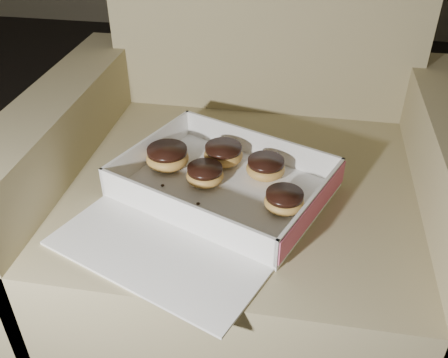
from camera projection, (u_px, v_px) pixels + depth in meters
armchair at (247, 205)px, 1.12m from camera, size 0.90×0.76×0.94m
bakery_box at (214, 196)px, 0.91m from camera, size 0.50×0.53×0.06m
donut_a at (284, 201)px, 0.88m from camera, size 0.07×0.07×0.04m
donut_b at (205, 174)px, 0.95m from camera, size 0.07×0.07×0.04m
donut_c at (266, 167)px, 0.96m from camera, size 0.08×0.08×0.04m
donut_d at (223, 154)px, 1.00m from camera, size 0.08×0.08×0.04m
donut_e at (167, 157)px, 0.99m from camera, size 0.09×0.09×0.04m
crumb_a at (257, 233)px, 0.84m from camera, size 0.01×0.01×0.00m
crumb_b at (162, 185)px, 0.95m from camera, size 0.01×0.01×0.00m
crumb_c at (178, 209)px, 0.89m from camera, size 0.01×0.01×0.00m
crumb_d at (198, 204)px, 0.90m from camera, size 0.01×0.01×0.00m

